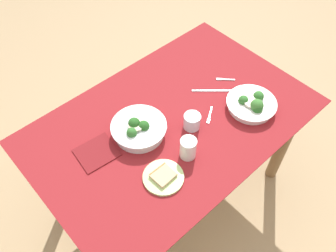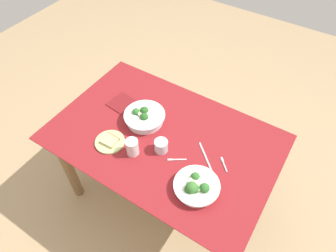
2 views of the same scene
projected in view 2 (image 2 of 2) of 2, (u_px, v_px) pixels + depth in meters
ground_plane at (164, 194)px, 2.36m from camera, size 6.00×6.00×0.00m
dining_table at (164, 148)px, 1.90m from camera, size 1.36×0.89×0.72m
broccoli_bowl_far at (196, 187)px, 1.56m from camera, size 0.24×0.24×0.09m
broccoli_bowl_near at (144, 117)px, 1.88m from camera, size 0.26×0.26×0.10m
bread_side_plate at (110, 141)px, 1.78m from camera, size 0.18×0.18×0.03m
water_glass_center at (132, 147)px, 1.70m from camera, size 0.07×0.07×0.10m
water_glass_side at (161, 146)px, 1.73m from camera, size 0.08×0.08×0.08m
fork_by_far_bowl at (176, 160)px, 1.71m from camera, size 0.10×0.07×0.00m
fork_by_near_bowl at (224, 164)px, 1.69m from camera, size 0.08×0.08×0.00m
table_knife_left at (206, 157)px, 1.72m from camera, size 0.17×0.15×0.00m
napkin_folded_upper at (123, 104)px, 2.00m from camera, size 0.19×0.17×0.01m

